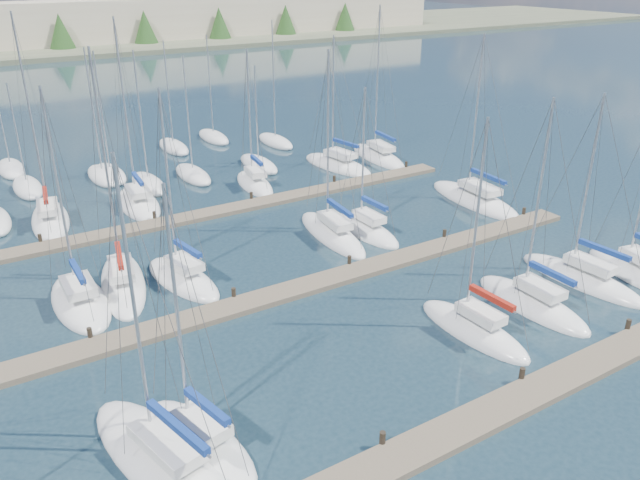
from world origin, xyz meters
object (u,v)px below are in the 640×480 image
sailboat_b (165,459)px  sailboat_j (183,279)px  sailboat_c (199,443)px  sailboat_r (378,156)px  sailboat_p (255,184)px  sailboat_g (635,272)px  sailboat_m (475,200)px  sailboat_k (332,234)px  sailboat_l (366,230)px  sailboat_n (50,220)px  sailboat_q (338,165)px  sailboat_o (139,203)px  sailboat_d (474,330)px  sailboat_i (123,283)px  sailboat_h (80,302)px  sailboat_f (581,279)px  sailboat_e (532,304)px

sailboat_b → sailboat_j: size_ratio=1.06×
sailboat_c → sailboat_r: 41.58m
sailboat_p → sailboat_g: 30.37m
sailboat_m → sailboat_p: 18.65m
sailboat_b → sailboat_k: bearing=27.4°
sailboat_m → sailboat_l: sailboat_m is taller
sailboat_n → sailboat_l: (18.88, -14.07, -0.01)m
sailboat_q → sailboat_p: 9.19m
sailboat_p → sailboat_k: 12.72m
sailboat_l → sailboat_o: sailboat_o is taller
sailboat_l → sailboat_o: 18.63m
sailboat_d → sailboat_i: size_ratio=0.83×
sailboat_h → sailboat_r: size_ratio=0.86×
sailboat_p → sailboat_f: 27.97m
sailboat_m → sailboat_b: sailboat_m is taller
sailboat_n → sailboat_j: bearing=-62.5°
sailboat_h → sailboat_i: (2.70, 0.96, 0.01)m
sailboat_r → sailboat_k: bearing=-128.5°
sailboat_n → sailboat_h: bearing=-85.7°
sailboat_g → sailboat_r: sailboat_r is taller
sailboat_h → sailboat_e: sailboat_h is taller
sailboat_m → sailboat_g: 14.72m
sailboat_d → sailboat_o: size_ratio=0.80×
sailboat_q → sailboat_m: size_ratio=0.92×
sailboat_n → sailboat_g: 40.65m
sailboat_q → sailboat_d: (-9.95, -28.01, 0.02)m
sailboat_g → sailboat_m: bearing=98.2°
sailboat_m → sailboat_g: sailboat_m is taller
sailboat_m → sailboat_o: sailboat_o is taller
sailboat_p → sailboat_l: sailboat_p is taller
sailboat_g → sailboat_k: bearing=142.0°
sailboat_b → sailboat_r: bearing=28.8°
sailboat_n → sailboat_i: bearing=-74.1°
sailboat_c → sailboat_j: size_ratio=0.95×
sailboat_m → sailboat_c: size_ratio=1.17×
sailboat_q → sailboat_p: sailboat_q is taller
sailboat_q → sailboat_n: 25.85m
sailboat_b → sailboat_c: (1.44, 0.16, 0.01)m
sailboat_p → sailboat_i: 19.31m
sailboat_g → sailboat_l: (-10.32, 14.22, -0.01)m
sailboat_j → sailboat_o: bearing=74.0°
sailboat_p → sailboat_m: bearing=-35.7°
sailboat_q → sailboat_f: bearing=-98.2°
sailboat_g → sailboat_j: 27.93m
sailboat_l → sailboat_q: bearing=63.4°
sailboat_g → sailboat_j: (-24.16, 14.01, -0.00)m
sailboat_q → sailboat_c: bearing=-139.5°
sailboat_n → sailboat_i: 13.01m
sailboat_q → sailboat_b: size_ratio=0.97×
sailboat_h → sailboat_c: size_ratio=1.10×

